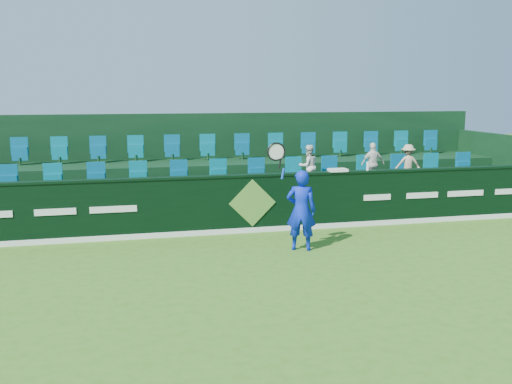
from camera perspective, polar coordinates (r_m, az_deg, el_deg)
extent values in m
plane|color=#386F1A|center=(9.63, 4.89, -9.56)|extent=(60.00, 60.00, 0.00)
cube|color=black|center=(13.19, -0.47, -1.23)|extent=(16.00, 0.20, 1.30)
cube|color=black|center=(13.07, -0.47, 1.67)|extent=(16.00, 0.24, 0.05)
cube|color=white|center=(13.21, -0.36, -3.83)|extent=(16.00, 0.02, 0.12)
cube|color=#588F34|center=(13.07, -0.36, -1.11)|extent=(1.10, 0.02, 1.10)
cube|color=white|center=(12.84, -19.43, -1.89)|extent=(0.85, 0.01, 0.14)
cube|color=white|center=(12.76, -14.07, -1.69)|extent=(1.00, 0.01, 0.14)
cube|color=white|center=(14.08, 12.04, -0.52)|extent=(0.70, 0.01, 0.14)
cube|color=white|center=(14.63, 16.29, -0.32)|extent=(0.85, 0.01, 0.14)
cube|color=white|center=(15.25, 20.22, -0.13)|extent=(1.00, 0.01, 0.14)
cube|color=white|center=(15.94, 23.83, 0.05)|extent=(0.70, 0.01, 0.14)
cube|color=black|center=(14.29, -1.44, -1.37)|extent=(16.00, 2.00, 0.80)
cube|color=black|center=(16.08, -2.84, 0.80)|extent=(16.00, 1.80, 1.30)
cube|color=black|center=(16.97, -3.47, 3.49)|extent=(16.00, 0.20, 2.60)
cube|color=black|center=(18.28, 22.95, 2.24)|extent=(0.20, 4.00, 2.00)
cube|color=#036E81|center=(14.56, -1.78, 1.63)|extent=(13.50, 0.50, 0.60)
cube|color=#036E81|center=(16.25, -3.06, 4.27)|extent=(13.50, 0.50, 0.60)
imported|color=#0B24C2|center=(11.67, 4.53, -1.83)|extent=(0.71, 0.59, 1.66)
cylinder|color=#143FBF|center=(11.32, 2.70, 1.85)|extent=(0.08, 0.04, 0.22)
cylinder|color=black|center=(11.28, 2.42, 2.85)|extent=(0.07, 0.03, 0.20)
torus|color=black|center=(11.23, 2.03, 4.05)|extent=(0.44, 0.04, 0.44)
cylinder|color=silver|center=(11.23, 2.03, 4.05)|extent=(0.36, 0.01, 0.36)
imported|color=white|center=(14.61, 5.25, 2.59)|extent=(0.60, 0.51, 1.09)
imported|color=white|center=(15.26, 11.60, 2.79)|extent=(0.66, 0.30, 1.11)
imported|color=tan|center=(15.71, 14.94, 2.73)|extent=(0.75, 0.55, 1.04)
cube|color=white|center=(13.68, 8.18, 2.19)|extent=(0.43, 0.28, 0.07)
cylinder|color=white|center=(13.97, 11.11, 2.56)|extent=(0.07, 0.07, 0.21)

